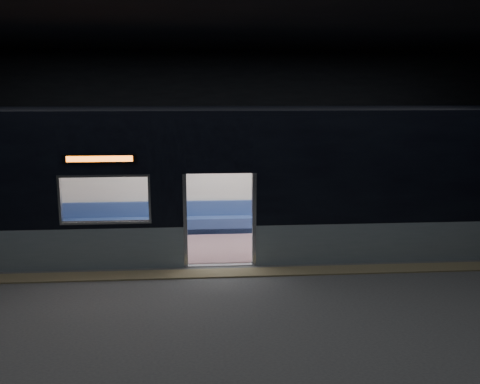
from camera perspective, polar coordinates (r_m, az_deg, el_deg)
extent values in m
cube|color=#47494C|center=(10.23, -2.01, -10.27)|extent=(24.00, 14.00, 0.01)
cube|color=black|center=(9.58, -2.23, 18.64)|extent=(24.00, 14.00, 0.04)
cube|color=black|center=(16.53, -3.04, 6.99)|extent=(24.00, 0.04, 5.00)
cube|color=black|center=(2.85, 3.40, -15.30)|extent=(24.00, 0.04, 5.00)
cube|color=#8C7F59|center=(10.74, -2.13, -9.09)|extent=(22.80, 0.50, 0.03)
cube|color=#8A99A5|center=(12.23, 21.19, -5.15)|extent=(8.30, 0.12, 0.90)
cube|color=black|center=(11.90, 21.75, 2.27)|extent=(8.30, 0.12, 2.30)
cube|color=black|center=(10.63, -2.34, 5.20)|extent=(1.40, 0.12, 1.15)
cube|color=#B7BABC|center=(10.92, -6.16, -3.23)|extent=(0.08, 0.14, 2.05)
cube|color=#B7BABC|center=(10.97, 1.60, -3.11)|extent=(0.08, 0.14, 2.05)
cube|color=black|center=(10.78, -15.47, 3.62)|extent=(1.50, 0.04, 0.18)
cube|color=orange|center=(10.77, -15.48, 3.62)|extent=(1.34, 0.03, 0.12)
cube|color=silver|center=(13.62, -2.72, 2.22)|extent=(18.00, 0.12, 3.20)
cube|color=black|center=(12.01, -2.60, 9.03)|extent=(18.00, 3.00, 0.15)
cube|color=gray|center=(12.58, -2.47, -5.96)|extent=(17.76, 2.76, 0.04)
cube|color=silver|center=(12.09, -2.56, 4.64)|extent=(17.76, 2.76, 0.10)
cube|color=#304D8A|center=(13.59, -2.63, -3.64)|extent=(11.00, 0.48, 0.41)
cube|color=#304D8A|center=(13.68, -2.67, -1.79)|extent=(11.00, 0.10, 0.40)
cube|color=#6C4F52|center=(11.84, -18.59, -6.54)|extent=(4.40, 0.48, 0.41)
cube|color=#6C4F52|center=(12.03, 13.69, -5.97)|extent=(4.40, 0.48, 0.41)
cylinder|color=silver|center=(11.19, -7.20, -2.13)|extent=(0.04, 0.04, 2.26)
cylinder|color=silver|center=(13.40, -6.73, 0.14)|extent=(0.04, 0.04, 2.26)
cylinder|color=silver|center=(11.25, 2.51, -1.97)|extent=(0.04, 0.04, 2.26)
cylinder|color=silver|center=(13.45, 1.38, 0.25)|extent=(0.04, 0.04, 2.26)
cylinder|color=silver|center=(13.21, -2.69, 3.47)|extent=(11.00, 0.03, 0.03)
cube|color=black|center=(13.75, 10.40, -2.44)|extent=(0.16, 0.44, 0.15)
cube|color=black|center=(13.80, 11.19, -2.42)|extent=(0.16, 0.44, 0.15)
cylinder|color=black|center=(13.63, 10.57, -3.74)|extent=(0.10, 0.10, 0.43)
cylinder|color=black|center=(13.68, 11.37, -3.72)|extent=(0.10, 0.10, 0.43)
cube|color=#D16A75|center=(13.94, 10.61, -2.17)|extent=(0.38, 0.21, 0.19)
cylinder|color=#D16A75|center=(13.89, 10.63, -0.83)|extent=(0.41, 0.41, 0.49)
sphere|color=tan|center=(13.81, 10.70, 0.56)|extent=(0.20, 0.20, 0.20)
sphere|color=black|center=(13.84, 10.67, 0.74)|extent=(0.21, 0.21, 0.21)
cube|color=black|center=(13.67, 10.83, -1.91)|extent=(0.35, 0.33, 0.14)
cube|color=white|center=(14.57, 17.37, 1.87)|extent=(1.04, 0.03, 0.67)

